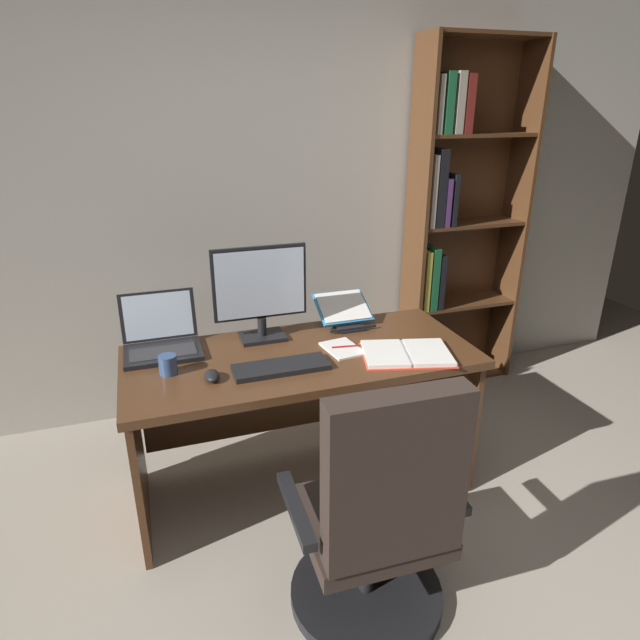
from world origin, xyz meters
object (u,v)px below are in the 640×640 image
(computer_mouse, at_px, (212,376))
(pen, at_px, (346,346))
(laptop, at_px, (161,340))
(coffee_mug, at_px, (168,365))
(desk, at_px, (297,385))
(office_chair, at_px, (379,526))
(reading_stand_with_book, at_px, (344,310))
(notepad, at_px, (342,349))
(open_binder, at_px, (407,354))
(bookshelf, at_px, (454,225))
(keyboard, at_px, (281,367))
(monitor, at_px, (260,293))

(computer_mouse, relative_size, pen, 0.74)
(laptop, distance_m, coffee_mug, 0.25)
(coffee_mug, bearing_deg, desk, 8.31)
(coffee_mug, bearing_deg, computer_mouse, -34.97)
(coffee_mug, bearing_deg, office_chair, -52.29)
(reading_stand_with_book, bearing_deg, notepad, -112.27)
(pen, bearing_deg, open_binder, -33.93)
(laptop, bearing_deg, desk, -14.95)
(reading_stand_with_book, xyz_separation_m, open_binder, (0.13, -0.47, -0.06))
(bookshelf, distance_m, reading_stand_with_book, 1.14)
(desk, distance_m, laptop, 0.69)
(open_binder, bearing_deg, notepad, 163.29)
(bookshelf, xyz_separation_m, keyboard, (-1.42, -0.96, -0.34))
(office_chair, distance_m, notepad, 0.89)
(laptop, xyz_separation_m, reading_stand_with_book, (0.94, 0.05, 0.02))
(bookshelf, xyz_separation_m, reading_stand_with_book, (-0.96, -0.54, -0.28))
(bookshelf, distance_m, pen, 1.41)
(office_chair, distance_m, monitor, 1.21)
(bookshelf, relative_size, open_binder, 4.72)
(monitor, relative_size, reading_stand_with_book, 1.68)
(desk, xyz_separation_m, open_binder, (0.45, -0.26, 0.22))
(computer_mouse, bearing_deg, pen, 9.55)
(monitor, distance_m, laptop, 0.51)
(bookshelf, height_order, coffee_mug, bookshelf)
(office_chair, relative_size, open_binder, 2.20)
(laptop, distance_m, reading_stand_with_book, 0.94)
(pen, height_order, coffee_mug, coffee_mug)
(notepad, bearing_deg, pen, 0.00)
(office_chair, height_order, keyboard, office_chair)
(open_binder, bearing_deg, monitor, 159.90)
(open_binder, bearing_deg, desk, 165.64)
(computer_mouse, distance_m, notepad, 0.64)
(monitor, height_order, computer_mouse, monitor)
(notepad, bearing_deg, computer_mouse, -170.15)
(monitor, height_order, pen, monitor)
(bookshelf, height_order, keyboard, bookshelf)
(desk, relative_size, computer_mouse, 15.65)
(office_chair, xyz_separation_m, pen, (0.19, 0.81, 0.32))
(pen, bearing_deg, laptop, 162.55)
(bookshelf, height_order, pen, bookshelf)
(desk, relative_size, open_binder, 3.46)
(monitor, bearing_deg, coffee_mug, -152.41)
(bookshelf, bearing_deg, coffee_mug, -156.00)
(office_chair, relative_size, computer_mouse, 9.92)
(reading_stand_with_book, distance_m, notepad, 0.35)
(bookshelf, height_order, computer_mouse, bookshelf)
(bookshelf, xyz_separation_m, office_chair, (-1.26, -1.66, -0.66))
(reading_stand_with_book, bearing_deg, office_chair, -104.64)
(laptop, height_order, notepad, laptop)
(monitor, xyz_separation_m, coffee_mug, (-0.47, -0.25, -0.19))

